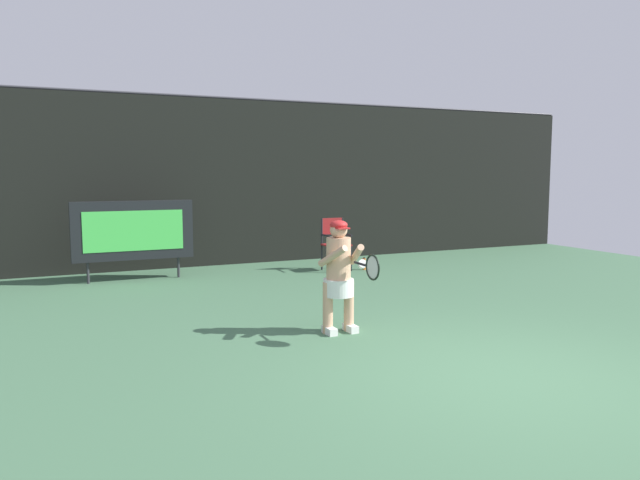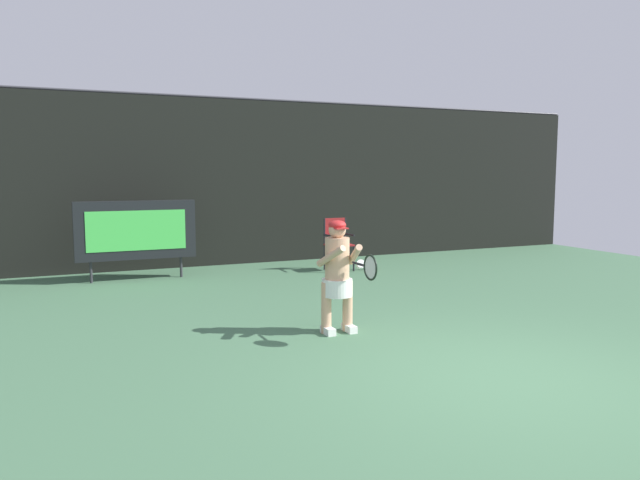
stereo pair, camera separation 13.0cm
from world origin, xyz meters
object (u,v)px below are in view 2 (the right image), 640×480
at_px(umpire_chair, 338,241).
at_px(tennis_racket, 369,267).
at_px(tennis_player, 338,272).
at_px(water_bottle, 367,264).
at_px(scoreboard, 136,230).

bearing_deg(umpire_chair, tennis_racket, -111.82).
bearing_deg(tennis_racket, tennis_player, 100.86).
distance_m(water_bottle, tennis_player, 5.09).
distance_m(tennis_player, tennis_racket, 0.68).
distance_m(scoreboard, tennis_racket, 5.95).
xyz_separation_m(scoreboard, umpire_chair, (3.98, -0.48, -0.33)).
distance_m(scoreboard, umpire_chair, 4.02).
bearing_deg(water_bottle, scoreboard, 171.04).
bearing_deg(tennis_player, water_bottle, 57.41).
bearing_deg(water_bottle, umpire_chair, 156.94).
bearing_deg(tennis_player, scoreboard, 110.10).
bearing_deg(scoreboard, water_bottle, -8.96).
bearing_deg(scoreboard, umpire_chair, -6.84).
relative_size(scoreboard, water_bottle, 8.30).
bearing_deg(tennis_player, tennis_racket, -81.71).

